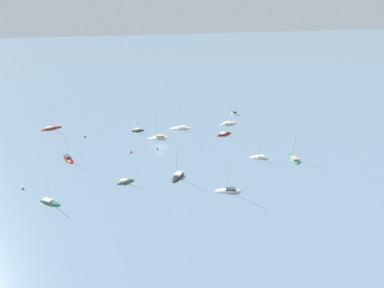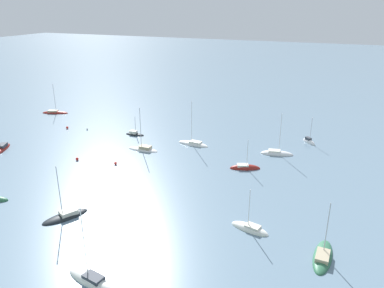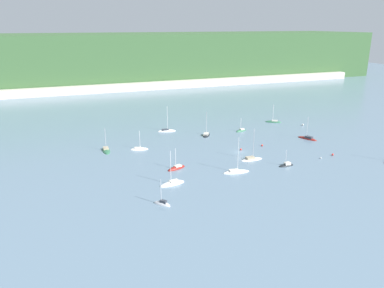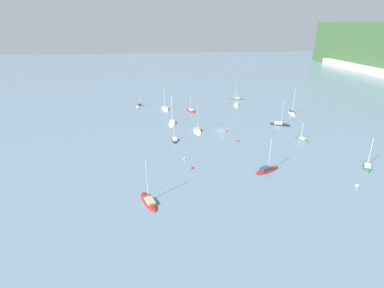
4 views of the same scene
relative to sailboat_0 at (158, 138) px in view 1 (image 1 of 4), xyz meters
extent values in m
plane|color=slate|center=(0.04, 8.83, -0.15)|extent=(600.00, 600.00, 0.00)
ellipsoid|color=silver|center=(0.09, 0.00, -0.15)|extent=(8.20, 2.81, 1.19)
cube|color=tan|center=(-0.56, -0.01, 0.59)|extent=(2.97, 1.93, 0.83)
cylinder|color=#B2B2B7|center=(0.50, 0.01, 5.54)|extent=(0.14, 0.14, 10.72)
ellipsoid|color=maroon|center=(33.29, 13.62, -0.15)|extent=(5.57, 8.49, 1.48)
cube|color=#333842|center=(33.57, 13.02, 0.67)|extent=(2.71, 3.38, 0.84)
cylinder|color=silver|center=(33.12, 14.00, 4.58)|extent=(0.14, 0.14, 8.65)
ellipsoid|color=silver|center=(-38.23, -21.45, -0.15)|extent=(4.26, 4.41, 1.97)
cube|color=#333842|center=(-37.96, -21.73, 0.80)|extent=(1.85, 1.89, 0.81)
cylinder|color=silver|center=(-38.39, -21.27, 3.63)|extent=(0.14, 0.14, 6.47)
ellipsoid|color=#2D6647|center=(13.52, 33.40, -0.15)|extent=(6.10, 3.65, 1.62)
cube|color=beige|center=(13.96, 33.55, 0.62)|extent=(2.40, 1.93, 0.65)
cylinder|color=silver|center=(13.24, 33.31, 3.12)|extent=(0.14, 0.14, 5.64)
ellipsoid|color=silver|center=(-31.83, -9.99, -0.15)|extent=(8.33, 4.15, 1.88)
cube|color=silver|center=(-31.20, -9.87, 0.64)|extent=(3.18, 2.36, 0.55)
cylinder|color=silver|center=(-32.22, -10.07, 5.30)|extent=(0.14, 0.14, 9.86)
ellipsoid|color=white|center=(-33.72, 24.32, -0.15)|extent=(7.01, 3.71, 1.69)
cube|color=beige|center=(-34.24, 24.45, 0.55)|extent=(2.70, 2.08, 0.48)
cylinder|color=silver|center=(-33.40, 24.25, 3.69)|extent=(0.14, 0.14, 6.75)
ellipsoid|color=maroon|center=(-26.78, 1.23, -0.15)|extent=(7.14, 4.50, 1.95)
cube|color=silver|center=(-26.27, 1.43, 0.65)|extent=(2.84, 2.30, 0.52)
cylinder|color=silver|center=(-27.10, 1.10, 3.60)|extent=(0.14, 0.14, 6.44)
ellipsoid|color=white|center=(-10.19, -8.41, -0.15)|extent=(8.87, 3.48, 1.57)
cube|color=silver|center=(-10.88, -8.34, 0.56)|extent=(3.28, 2.13, 0.55)
cylinder|color=silver|center=(-9.76, -8.45, 5.87)|extent=(0.14, 0.14, 11.17)
ellipsoid|color=black|center=(7.83, -9.10, -0.15)|extent=(5.69, 2.20, 1.10)
cube|color=silver|center=(8.28, -9.07, 0.60)|extent=(2.08, 1.45, 0.89)
cylinder|color=silver|center=(7.55, -9.11, 2.71)|extent=(0.14, 0.14, 5.11)
ellipsoid|color=white|center=(-16.93, 44.41, -0.15)|extent=(8.17, 3.66, 1.78)
cube|color=#333842|center=(-17.55, 44.52, 0.64)|extent=(3.08, 2.09, 0.61)
cylinder|color=silver|center=(-16.54, 44.34, 5.64)|extent=(0.14, 0.14, 10.60)
ellipsoid|color=#2D6647|center=(-45.44, 27.29, -0.15)|extent=(3.00, 8.91, 1.43)
cube|color=tan|center=(-45.41, 27.99, 0.57)|extent=(1.98, 3.24, 0.66)
cylinder|color=#B2B2B7|center=(-45.46, 26.85, 4.47)|extent=(0.14, 0.14, 8.45)
ellipsoid|color=black|center=(-3.09, 33.01, -0.15)|extent=(6.37, 8.43, 1.29)
cube|color=beige|center=(-3.41, 32.44, 0.60)|extent=(3.13, 3.50, 0.78)
cylinder|color=#B2B2B7|center=(-2.90, 33.36, 4.97)|extent=(0.14, 0.14, 9.53)
ellipsoid|color=#2D6647|center=(35.05, 41.65, -0.15)|extent=(7.44, 6.04, 1.74)
cube|color=beige|center=(35.55, 41.31, 0.62)|extent=(3.09, 2.77, 0.59)
cylinder|color=silver|center=(34.74, 41.86, 4.33)|extent=(0.14, 0.14, 8.00)
ellipsoid|color=maroon|center=(43.96, -17.91, -0.15)|extent=(9.12, 5.04, 1.54)
cube|color=tan|center=(44.63, -17.69, 0.56)|extent=(3.54, 2.60, 0.57)
cylinder|color=silver|center=(43.54, -18.05, 5.03)|extent=(0.14, 0.14, 9.51)
sphere|color=white|center=(44.61, 31.89, 0.28)|extent=(0.86, 0.86, 0.86)
sphere|color=red|center=(29.17, -6.26, 0.21)|extent=(0.73, 0.73, 0.73)
sphere|color=white|center=(23.01, -7.57, 0.12)|extent=(0.54, 0.54, 0.54)
sphere|color=red|center=(11.19, 11.83, 0.20)|extent=(0.71, 0.71, 0.71)
sphere|color=red|center=(1.38, 10.48, 0.19)|extent=(0.67, 0.67, 0.67)
camera|label=1|loc=(10.81, 137.95, 59.10)|focal=35.00mm
camera|label=2|loc=(-45.03, 76.60, 34.98)|focal=35.00mm
camera|label=3|loc=(-61.68, -105.82, 44.51)|focal=35.00mm
camera|label=4|loc=(101.30, -16.41, 36.83)|focal=28.00mm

